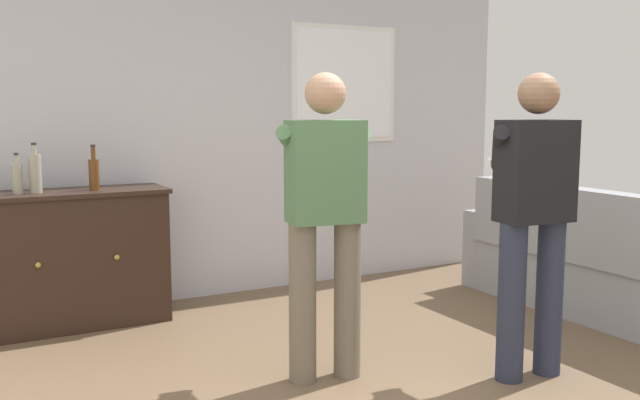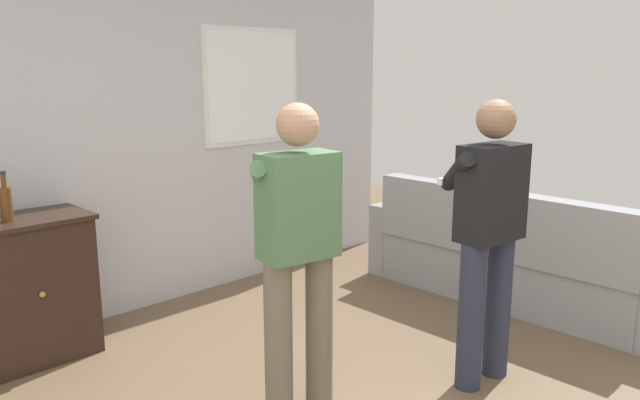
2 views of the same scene
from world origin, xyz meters
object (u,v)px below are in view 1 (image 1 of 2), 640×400
Objects in this scene: person_standing_right at (533,211)px; bottle_liquor_amber at (17,178)px; sideboard_cabinet at (72,259)px; bottle_wine_green at (94,173)px; person_standing_left at (325,211)px; couch at (603,272)px; bottle_spirits_clear at (35,173)px.

bottle_liquor_amber is at bearing 138.07° from person_standing_right.
person_standing_right reaches higher than bottle_liquor_amber.
bottle_wine_green reaches higher than sideboard_cabinet.
person_standing_left is 1.14m from person_standing_right.
bottle_wine_green is 1.85m from person_standing_left.
bottle_wine_green is (-3.14, 1.60, 0.71)m from couch.
person_standing_left is (-2.25, -0.02, 0.59)m from couch.
bottle_spirits_clear is 3.13m from person_standing_right.
couch is 3.60m from bottle_wine_green.
couch is 9.30× the size of bottle_liquor_amber.
person_standing_left is at bearing -52.23° from bottle_spirits_clear.
bottle_spirits_clear reaches higher than bottle_liquor_amber.
bottle_liquor_amber is at bearing -174.27° from sideboard_cabinet.
bottle_liquor_amber is (-3.63, 1.60, 0.70)m from couch.
sideboard_cabinet is 4.78× the size of bottle_liquor_amber.
person_standing_right is at bearing -48.32° from bottle_wine_green.
bottle_wine_green is 0.18× the size of person_standing_left.
bottle_wine_green is 0.48m from bottle_liquor_amber.
couch is 1.48m from person_standing_right.
bottle_spirits_clear is at bearing -173.12° from sideboard_cabinet.
bottle_spirits_clear reaches higher than bottle_wine_green.
bottle_spirits_clear is at bearing 136.63° from person_standing_right.
bottle_wine_green is at bearing -0.54° from bottle_liquor_amber.
bottle_liquor_amber reaches higher than couch.
person_standing_right is at bearing -41.93° from bottle_liquor_amber.
sideboard_cabinet is at bearing 6.88° from bottle_spirits_clear.
sideboard_cabinet is at bearing 122.41° from person_standing_left.
bottle_liquor_amber is at bearing 156.17° from couch.
bottle_liquor_amber is at bearing -176.49° from bottle_spirits_clear.
bottle_wine_green is at bearing 131.68° from person_standing_right.
person_standing_left is at bearing -61.14° from bottle_wine_green.
bottle_wine_green reaches higher than couch.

